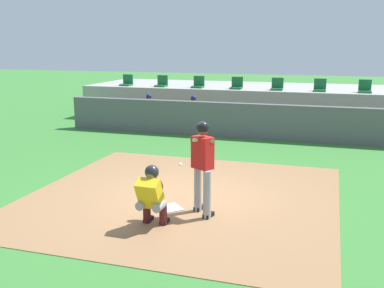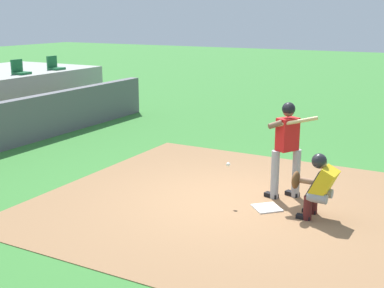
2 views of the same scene
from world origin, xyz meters
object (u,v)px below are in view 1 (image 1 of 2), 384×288
stadium_seat_4 (277,87)px  batter_at_plate (202,162)px  home_plate (169,208)px  stadium_seat_3 (237,86)px  stadium_seat_0 (127,83)px  stadium_seat_6 (365,89)px  dugout_player_0 (148,110)px  stadium_seat_1 (162,83)px  stadium_seat_2 (198,84)px  dugout_player_1 (193,112)px  catcher_crouched (152,193)px  stadium_seat_5 (320,88)px

stadium_seat_4 → batter_at_plate: bearing=-90.7°
home_plate → stadium_seat_3: (-0.81, 10.18, 1.51)m
stadium_seat_0 → stadium_seat_6: bearing=0.0°
home_plate → dugout_player_0: dugout_player_0 is taller
home_plate → stadium_seat_1: (-4.06, 10.18, 1.51)m
batter_at_plate → dugout_player_0: 9.41m
stadium_seat_2 → stadium_seat_4: bearing=0.0°
home_plate → dugout_player_0: bearing=115.4°
dugout_player_0 → dugout_player_1: bearing=0.0°
home_plate → stadium_seat_2: (-2.44, 10.18, 1.51)m
stadium_seat_0 → dugout_player_0: bearing=-48.1°
home_plate → stadium_seat_3: 10.32m
catcher_crouched → stadium_seat_0: size_ratio=4.12×
stadium_seat_3 → stadium_seat_4: 1.62m
stadium_seat_0 → dugout_player_1: bearing=-29.2°
stadium_seat_0 → stadium_seat_6: same height
catcher_crouched → stadium_seat_1: 11.80m
batter_at_plate → catcher_crouched: 1.12m
catcher_crouched → stadium_seat_5: 11.34m
catcher_crouched → dugout_player_0: (-3.86, 9.00, 0.07)m
dugout_player_0 → stadium_seat_6: stadium_seat_6 is taller
dugout_player_0 → stadium_seat_3: 3.77m
stadium_seat_5 → stadium_seat_3: bearing=180.0°
catcher_crouched → stadium_seat_0: bearing=117.3°
batter_at_plate → stadium_seat_5: (1.75, 10.26, 0.50)m
batter_at_plate → stadium_seat_4: size_ratio=3.76×
stadium_seat_3 → stadium_seat_4: bearing=0.0°
stadium_seat_1 → stadium_seat_5: bearing=0.0°
stadium_seat_1 → stadium_seat_2: (1.63, 0.00, 0.00)m
catcher_crouched → stadium_seat_5: size_ratio=4.12×
catcher_crouched → stadium_seat_1: bearing=110.2°
dugout_player_1 → stadium_seat_5: size_ratio=2.71×
stadium_seat_2 → stadium_seat_5: (4.88, 0.00, 0.00)m
batter_at_plate → stadium_seat_2: (-3.13, 10.26, 0.50)m
home_plate → stadium_seat_5: (2.44, 10.18, 1.51)m
catcher_crouched → stadium_seat_2: stadium_seat_2 is taller
stadium_seat_5 → stadium_seat_6: 1.63m
stadium_seat_4 → stadium_seat_1: bearing=180.0°
stadium_seat_6 → stadium_seat_4: bearing=180.0°
stadium_seat_3 → stadium_seat_5: (3.25, 0.00, 0.00)m
stadium_seat_2 → home_plate: bearing=-76.5°
stadium_seat_1 → stadium_seat_5: (6.50, 0.00, 0.00)m
dugout_player_0 → stadium_seat_5: (6.30, 2.03, 0.86)m
stadium_seat_2 → stadium_seat_3: bearing=0.0°
stadium_seat_1 → catcher_crouched: bearing=-69.8°
home_plate → dugout_player_1: bearing=104.1°
stadium_seat_3 → stadium_seat_6: bearing=0.0°
stadium_seat_1 → stadium_seat_6: 8.13m
dugout_player_0 → stadium_seat_0: size_ratio=2.71×
dugout_player_1 → stadium_seat_4: 3.62m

